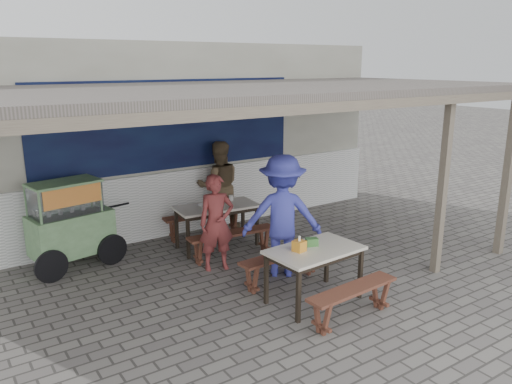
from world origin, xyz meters
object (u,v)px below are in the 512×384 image
at_px(patron_right_table, 282,216).
at_px(bench_left_wall, 204,219).
at_px(table_left, 217,210).
at_px(bench_left_street, 232,238).
at_px(bench_right_wall, 281,262).
at_px(patron_wall_side, 219,186).
at_px(vendor_cart, 70,221).
at_px(donation_box, 312,242).
at_px(condiment_jar, 231,198).
at_px(table_right, 315,254).
at_px(patron_street_side, 217,223).
at_px(condiment_bowl, 203,205).
at_px(tissue_box, 299,246).
at_px(bench_right_street, 353,296).

bearing_deg(patron_right_table, bench_left_wall, -49.94).
height_order(table_left, bench_left_street, table_left).
xyz_separation_m(bench_right_wall, patron_wall_side, (0.48, 2.64, 0.53)).
bearing_deg(vendor_cart, donation_box, -60.16).
xyz_separation_m(bench_left_wall, patron_right_table, (0.20, -2.13, 0.59)).
height_order(bench_left_wall, vendor_cart, vendor_cart).
height_order(patron_wall_side, condiment_jar, patron_wall_side).
xyz_separation_m(table_right, donation_box, (0.04, 0.11, 0.13)).
bearing_deg(bench_left_street, bench_right_wall, -81.14).
distance_m(patron_street_side, patron_right_table, 1.03).
bearing_deg(bench_left_wall, condiment_bowl, -114.20).
bearing_deg(bench_right_wall, patron_street_side, 113.43).
xyz_separation_m(table_right, tissue_box, (-0.23, 0.04, 0.15)).
relative_size(bench_left_street, patron_street_side, 1.01).
bearing_deg(condiment_jar, patron_right_table, -94.74).
bearing_deg(tissue_box, patron_street_side, 100.85).
bearing_deg(table_left, vendor_cart, 173.62).
xyz_separation_m(bench_left_street, vendor_cart, (-2.28, 1.06, 0.42)).
bearing_deg(bench_right_street, patron_wall_side, 80.84).
xyz_separation_m(table_right, bench_right_wall, (-0.04, 0.69, -0.34)).
relative_size(bench_right_wall, condiment_bowl, 7.81).
distance_m(bench_right_wall, condiment_bowl, 1.98).
xyz_separation_m(patron_right_table, donation_box, (-0.14, -0.86, -0.12)).
xyz_separation_m(bench_left_wall, condiment_bowl, (-0.28, -0.49, 0.43)).
xyz_separation_m(bench_left_street, table_right, (0.12, -1.92, 0.33)).
height_order(donation_box, condiment_jar, donation_box).
bearing_deg(vendor_cart, patron_street_side, -45.54).
relative_size(bench_left_wall, tissue_box, 10.67).
bearing_deg(bench_left_street, table_left, 90.00).
relative_size(bench_left_wall, bench_right_street, 1.12).
bearing_deg(table_right, condiment_jar, 79.70).
bearing_deg(vendor_cart, tissue_box, -63.96).
bearing_deg(bench_left_street, condiment_jar, 64.87).
bearing_deg(patron_right_table, donation_box, 115.26).
xyz_separation_m(bench_right_street, condiment_bowl, (-0.33, 3.29, 0.44)).
height_order(patron_wall_side, donation_box, patron_wall_side).
bearing_deg(patron_right_table, bench_left_street, -37.71).
bearing_deg(bench_left_wall, donation_box, -83.88).
distance_m(bench_left_street, bench_left_wall, 1.18).
xyz_separation_m(bench_right_street, bench_right_wall, (-0.08, 1.38, 0.00)).
xyz_separation_m(patron_wall_side, patron_right_table, (-0.26, -2.36, 0.06)).
bearing_deg(bench_right_street, bench_left_wall, 87.42).
relative_size(donation_box, condiment_jar, 1.73).
height_order(bench_left_wall, condiment_jar, condiment_jar).
bearing_deg(condiment_jar, vendor_cart, 173.64).
distance_m(table_left, bench_left_wall, 0.68).
bearing_deg(vendor_cart, bench_left_street, -35.42).
bearing_deg(table_left, condiment_jar, 28.91).
xyz_separation_m(bench_left_wall, donation_box, (0.05, -2.99, 0.46)).
bearing_deg(vendor_cart, patron_wall_side, -3.59).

